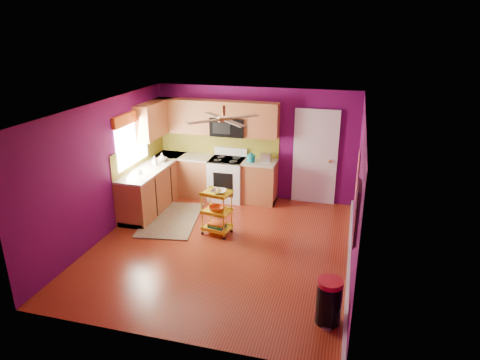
% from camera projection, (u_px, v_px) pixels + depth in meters
% --- Properties ---
extents(ground, '(5.00, 5.00, 0.00)m').
position_uv_depth(ground, '(222.00, 246.00, 7.70)').
color(ground, maroon).
rests_on(ground, ground).
extents(room_envelope, '(4.54, 5.04, 2.52)m').
position_uv_depth(room_envelope, '(222.00, 160.00, 7.13)').
color(room_envelope, '#5B0A4D').
rests_on(room_envelope, ground).
extents(lower_cabinets, '(2.81, 2.31, 0.94)m').
position_uv_depth(lower_cabinets, '(189.00, 183.00, 9.52)').
color(lower_cabinets, brown).
rests_on(lower_cabinets, ground).
extents(electric_range, '(0.76, 0.66, 1.13)m').
position_uv_depth(electric_range, '(227.00, 179.00, 9.64)').
color(electric_range, white).
rests_on(electric_range, ground).
extents(upper_cabinetry, '(2.80, 2.30, 1.26)m').
position_uv_depth(upper_cabinetry, '(196.00, 119.00, 9.35)').
color(upper_cabinetry, brown).
rests_on(upper_cabinetry, ground).
extents(left_window, '(0.08, 1.35, 1.08)m').
position_uv_depth(left_window, '(131.00, 131.00, 8.59)').
color(left_window, white).
rests_on(left_window, ground).
extents(panel_door, '(0.95, 0.11, 2.15)m').
position_uv_depth(panel_door, '(315.00, 158.00, 9.25)').
color(panel_door, white).
rests_on(panel_door, ground).
extents(right_wall_art, '(0.04, 2.74, 1.04)m').
position_uv_depth(right_wall_art, '(357.00, 190.00, 6.35)').
color(right_wall_art, black).
rests_on(right_wall_art, ground).
extents(ceiling_fan, '(1.01, 1.01, 0.26)m').
position_uv_depth(ceiling_fan, '(224.00, 119.00, 7.09)').
color(ceiling_fan, '#BF8C3F').
rests_on(ceiling_fan, ground).
extents(shag_rug, '(1.31, 1.86, 0.02)m').
position_uv_depth(shag_rug, '(171.00, 219.00, 8.72)').
color(shag_rug, black).
rests_on(shag_rug, ground).
extents(rolling_cart, '(0.58, 0.47, 0.94)m').
position_uv_depth(rolling_cart, '(217.00, 210.00, 8.00)').
color(rolling_cart, yellow).
rests_on(rolling_cart, ground).
extents(trash_can, '(0.41, 0.42, 0.64)m').
position_uv_depth(trash_can, '(329.00, 302.00, 5.65)').
color(trash_can, black).
rests_on(trash_can, ground).
extents(teal_kettle, '(0.18, 0.18, 0.21)m').
position_uv_depth(teal_kettle, '(251.00, 158.00, 9.28)').
color(teal_kettle, teal).
rests_on(teal_kettle, lower_cabinets).
extents(toaster, '(0.22, 0.15, 0.18)m').
position_uv_depth(toaster, '(266.00, 157.00, 9.29)').
color(toaster, beige).
rests_on(toaster, lower_cabinets).
extents(soap_bottle_a, '(0.09, 0.09, 0.20)m').
position_uv_depth(soap_bottle_a, '(155.00, 161.00, 9.04)').
color(soap_bottle_a, '#EA3F72').
rests_on(soap_bottle_a, lower_cabinets).
extents(soap_bottle_b, '(0.15, 0.15, 0.19)m').
position_uv_depth(soap_bottle_b, '(162.00, 157.00, 9.30)').
color(soap_bottle_b, white).
rests_on(soap_bottle_b, lower_cabinets).
extents(counter_dish, '(0.25, 0.25, 0.06)m').
position_uv_depth(counter_dish, '(161.00, 160.00, 9.35)').
color(counter_dish, white).
rests_on(counter_dish, lower_cabinets).
extents(counter_cup, '(0.11, 0.11, 0.09)m').
position_uv_depth(counter_cup, '(140.00, 172.00, 8.54)').
color(counter_cup, white).
rests_on(counter_cup, lower_cabinets).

